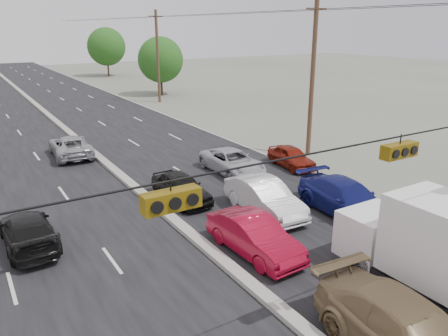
% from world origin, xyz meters
% --- Properties ---
extents(road_surface, '(20.00, 160.00, 0.02)m').
position_xyz_m(road_surface, '(0.00, 30.00, 0.00)').
color(road_surface, black).
rests_on(road_surface, ground).
extents(center_median, '(0.50, 160.00, 0.20)m').
position_xyz_m(center_median, '(0.00, 30.00, 0.10)').
color(center_median, gray).
rests_on(center_median, ground).
extents(utility_pole_right_b, '(1.60, 0.30, 10.00)m').
position_xyz_m(utility_pole_right_b, '(12.50, 15.00, 5.11)').
color(utility_pole_right_b, '#422D1E').
rests_on(utility_pole_right_b, ground).
extents(utility_pole_right_c, '(1.60, 0.30, 10.00)m').
position_xyz_m(utility_pole_right_c, '(12.50, 40.00, 5.11)').
color(utility_pole_right_c, '#422D1E').
rests_on(utility_pole_right_c, ground).
extents(traffic_signals, '(25.00, 0.30, 0.54)m').
position_xyz_m(traffic_signals, '(1.40, 0.00, 5.49)').
color(traffic_signals, black).
rests_on(traffic_signals, ground).
extents(tree_right_mid, '(5.60, 5.60, 7.14)m').
position_xyz_m(tree_right_mid, '(15.00, 45.00, 4.34)').
color(tree_right_mid, '#382619').
rests_on(tree_right_mid, ground).
extents(tree_right_far, '(6.40, 6.40, 8.16)m').
position_xyz_m(tree_right_far, '(16.00, 70.00, 4.96)').
color(tree_right_far, '#382619').
rests_on(tree_right_far, ground).
extents(box_truck, '(2.33, 6.48, 3.28)m').
position_xyz_m(box_truck, '(4.70, 0.27, 1.68)').
color(box_truck, black).
rests_on(box_truck, ground).
extents(red_sedan, '(1.76, 4.52, 1.47)m').
position_xyz_m(red_sedan, '(1.40, 5.69, 0.73)').
color(red_sedan, maroon).
rests_on(red_sedan, ground).
extents(queue_car_a, '(1.84, 4.18, 1.40)m').
position_xyz_m(queue_car_a, '(1.40, 11.91, 0.70)').
color(queue_car_a, black).
rests_on(queue_car_a, ground).
extents(queue_car_b, '(1.89, 4.86, 1.58)m').
position_xyz_m(queue_car_b, '(3.97, 8.50, 0.79)').
color(queue_car_b, silver).
rests_on(queue_car_b, ground).
extents(queue_car_c, '(2.25, 4.84, 1.34)m').
position_xyz_m(queue_car_c, '(5.92, 14.28, 0.67)').
color(queue_car_c, '#AEAFB6').
rests_on(queue_car_c, ground).
extents(queue_car_d, '(2.65, 5.56, 1.57)m').
position_xyz_m(queue_car_d, '(7.08, 6.44, 0.78)').
color(queue_car_d, navy).
rests_on(queue_car_d, ground).
extents(queue_car_e, '(1.94, 3.92, 1.29)m').
position_xyz_m(queue_car_e, '(9.60, 13.31, 0.64)').
color(queue_car_e, maroon).
rests_on(queue_car_e, ground).
extents(oncoming_near, '(1.92, 4.57, 1.32)m').
position_xyz_m(oncoming_near, '(-5.81, 10.78, 0.66)').
color(oncoming_near, black).
rests_on(oncoming_near, ground).
extents(oncoming_far, '(2.64, 5.16, 1.40)m').
position_xyz_m(oncoming_far, '(-1.40, 22.79, 0.70)').
color(oncoming_far, '#989B9F').
rests_on(oncoming_far, ground).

